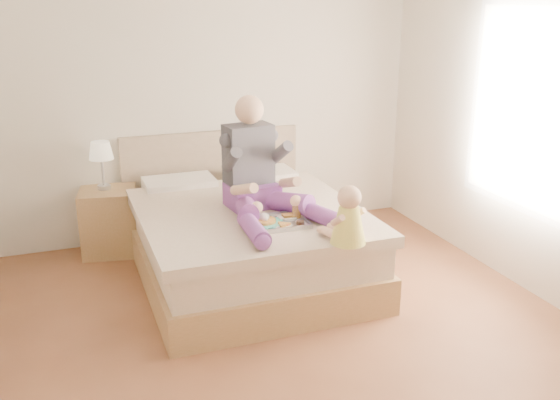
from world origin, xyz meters
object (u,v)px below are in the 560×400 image
object	(u,v)px
tray	(276,220)
baby	(347,220)
bed	(243,236)
nightstand	(110,221)
adult	(259,178)

from	to	relation	value
tray	baby	distance (m)	0.62
bed	nightstand	xyz separation A→B (m)	(-1.00, 0.80, -0.02)
bed	baby	bearing A→B (deg)	-68.67
nightstand	tray	distance (m)	1.78
nightstand	baby	size ratio (longest dim) A/B	1.45
adult	bed	bearing A→B (deg)	97.39
bed	baby	xyz separation A→B (m)	(0.42, -1.07, 0.46)
nightstand	adult	size ratio (longest dim) A/B	0.52
bed	tray	size ratio (longest dim) A/B	4.83
tray	baby	world-z (taller)	baby
nightstand	tray	xyz separation A→B (m)	(1.09, -1.36, 0.34)
adult	baby	bearing A→B (deg)	-74.06
bed	baby	world-z (taller)	baby
bed	adult	world-z (taller)	adult
adult	baby	distance (m)	0.90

